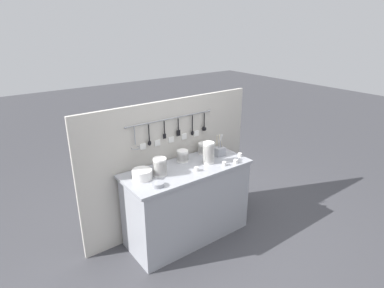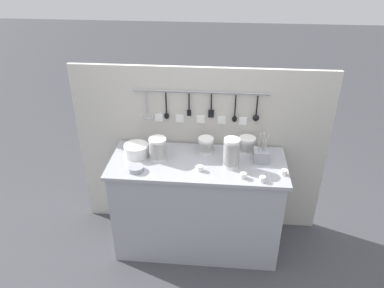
# 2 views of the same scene
# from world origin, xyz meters

# --- Properties ---
(ground_plane) EXTENTS (20.00, 20.00, 0.00)m
(ground_plane) POSITION_xyz_m (0.00, 0.00, 0.00)
(ground_plane) COLOR #424247
(counter) EXTENTS (1.48, 0.61, 0.90)m
(counter) POSITION_xyz_m (0.00, 0.00, 0.45)
(counter) COLOR #9EA0A8
(counter) RESTS_ON ground
(back_wall) EXTENTS (2.28, 0.11, 1.61)m
(back_wall) POSITION_xyz_m (0.00, 0.34, 0.81)
(back_wall) COLOR #BCB7AD
(back_wall) RESTS_ON ground
(bowl_stack_tall_left) EXTENTS (0.15, 0.15, 0.13)m
(bowl_stack_tall_left) POSITION_xyz_m (0.41, 0.21, 0.97)
(bowl_stack_tall_left) COLOR white
(bowl_stack_tall_left) RESTS_ON counter
(bowl_stack_wide_centre) EXTENTS (0.13, 0.13, 0.25)m
(bowl_stack_wide_centre) POSITION_xyz_m (0.27, -0.04, 1.03)
(bowl_stack_wide_centre) COLOR white
(bowl_stack_wide_centre) RESTS_ON counter
(bowl_stack_short_front) EXTENTS (0.13, 0.13, 0.14)m
(bowl_stack_short_front) POSITION_xyz_m (0.06, 0.17, 0.97)
(bowl_stack_short_front) COLOR white
(bowl_stack_short_front) RESTS_ON counter
(bowl_stack_nested_right) EXTENTS (0.15, 0.15, 0.19)m
(bowl_stack_nested_right) POSITION_xyz_m (-0.34, 0.02, 1.00)
(bowl_stack_nested_right) COLOR white
(bowl_stack_nested_right) RESTS_ON counter
(plate_stack) EXTENTS (0.21, 0.21, 0.10)m
(plate_stack) POSITION_xyz_m (-0.53, 0.06, 0.95)
(plate_stack) COLOR white
(plate_stack) RESTS_ON counter
(steel_mixing_bowl) EXTENTS (0.13, 0.13, 0.04)m
(steel_mixing_bowl) POSITION_xyz_m (-0.48, -0.18, 0.92)
(steel_mixing_bowl) COLOR #93969E
(steel_mixing_bowl) RESTS_ON counter
(cutlery_caddy) EXTENTS (0.12, 0.12, 0.27)m
(cutlery_caddy) POSITION_xyz_m (0.52, 0.06, 0.96)
(cutlery_caddy) COLOR #93969E
(cutlery_caddy) RESTS_ON counter
(cup_edge_near) EXTENTS (0.05, 0.05, 0.04)m
(cup_edge_near) POSITION_xyz_m (0.69, -0.13, 0.93)
(cup_edge_near) COLOR white
(cup_edge_near) RESTS_ON counter
(cup_back_left) EXTENTS (0.05, 0.05, 0.04)m
(cup_back_left) POSITION_xyz_m (0.37, -0.21, 0.93)
(cup_back_left) COLOR white
(cup_back_left) RESTS_ON counter
(cup_front_left) EXTENTS (0.05, 0.05, 0.04)m
(cup_front_left) POSITION_xyz_m (0.03, -0.13, 0.93)
(cup_front_left) COLOR white
(cup_front_left) RESTS_ON counter
(cup_back_right) EXTENTS (0.05, 0.05, 0.04)m
(cup_back_right) POSITION_xyz_m (0.52, -0.24, 0.93)
(cup_back_right) COLOR white
(cup_back_right) RESTS_ON counter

